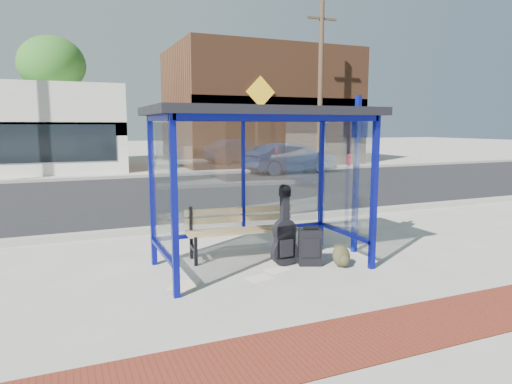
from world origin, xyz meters
name	(u,v)px	position (x,y,z in m)	size (l,w,h in m)	color
ground	(261,266)	(0.00, 0.00, 0.00)	(120.00, 120.00, 0.00)	#B2ADA0
brick_paver_strip	(363,337)	(0.00, -2.60, 0.01)	(60.00, 1.00, 0.01)	maroon
curb_near	(207,225)	(0.00, 2.90, 0.06)	(60.00, 0.25, 0.12)	gray
street_asphalt	(159,195)	(0.00, 8.00, 0.00)	(60.00, 10.00, 0.00)	black
curb_far	(135,176)	(0.00, 13.10, 0.06)	(60.00, 0.25, 0.12)	gray
far_sidewalk	(129,173)	(0.00, 15.00, 0.00)	(60.00, 4.00, 0.01)	#B2ADA0
bus_shelter	(260,131)	(0.00, 0.07, 2.07)	(3.30, 1.80, 2.42)	navy
storefront_brown	(260,107)	(8.00, 18.49, 3.20)	(10.00, 7.08, 6.40)	#59331E
tree_mid	(52,65)	(-3.00, 22.00, 5.45)	(3.60, 3.60, 7.03)	#4C3826
tree_right	(300,77)	(12.50, 22.00, 5.45)	(3.60, 3.60, 7.03)	#4C3826
utility_pole_east	(320,85)	(9.00, 13.40, 4.11)	(1.60, 0.24, 8.00)	#4C3826
bench	(242,228)	(-0.08, 0.61, 0.49)	(1.87, 0.61, 0.87)	black
guitar_bag	(284,238)	(0.35, -0.08, 0.44)	(0.44, 0.14, 1.19)	black
suitcase	(310,247)	(0.73, -0.23, 0.28)	(0.41, 0.34, 0.62)	black
backpack	(342,257)	(1.13, -0.50, 0.16)	(0.29, 0.27, 0.34)	#32311C
sign_post	(357,166)	(1.81, 0.14, 1.49)	(0.14, 0.33, 2.65)	#0E189B
newspaper_a	(185,285)	(-1.30, -0.36, 0.00)	(0.43, 0.34, 0.01)	white
newspaper_b	(260,278)	(-0.24, -0.50, 0.00)	(0.36, 0.28, 0.01)	white
newspaper_c	(278,270)	(0.15, -0.26, 0.00)	(0.34, 0.26, 0.01)	white
parked_car	(291,158)	(6.78, 12.14, 0.69)	(1.46, 4.18, 1.38)	#172342
fire_hydrant	(349,160)	(10.82, 13.42, 0.38)	(0.32, 0.21, 0.71)	red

